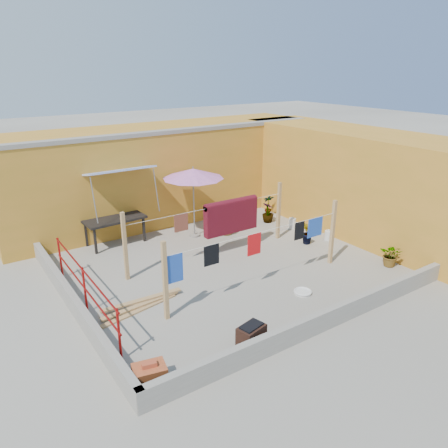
{
  "coord_description": "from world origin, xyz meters",
  "views": [
    {
      "loc": [
        -6.03,
        -8.82,
        5.17
      ],
      "look_at": [
        0.13,
        0.3,
        1.11
      ],
      "focal_mm": 35.0,
      "sensor_mm": 36.0,
      "label": 1
    }
  ],
  "objects_px": {
    "outdoor_table": "(114,220)",
    "water_jug_a": "(328,235)",
    "white_basin": "(303,292)",
    "water_jug_b": "(292,223)",
    "brick_stack": "(150,376)",
    "green_hose": "(235,223)",
    "plant_back_a": "(227,222)",
    "patio_umbrella": "(193,174)",
    "brazier": "(251,336)"
  },
  "relations": [
    {
      "from": "brick_stack",
      "to": "green_hose",
      "type": "bearing_deg",
      "value": 44.48
    },
    {
      "from": "patio_umbrella",
      "to": "white_basin",
      "type": "xyz_separation_m",
      "value": [
        0.26,
        -4.65,
        -1.98
      ]
    },
    {
      "from": "outdoor_table",
      "to": "brazier",
      "type": "distance_m",
      "value": 6.43
    },
    {
      "from": "patio_umbrella",
      "to": "brazier",
      "type": "xyz_separation_m",
      "value": [
        -2.02,
        -5.61,
        -1.79
      ]
    },
    {
      "from": "water_jug_a",
      "to": "plant_back_a",
      "type": "bearing_deg",
      "value": 136.69
    },
    {
      "from": "brazier",
      "to": "white_basin",
      "type": "distance_m",
      "value": 2.48
    },
    {
      "from": "water_jug_b",
      "to": "green_hose",
      "type": "height_order",
      "value": "water_jug_b"
    },
    {
      "from": "white_basin",
      "to": "plant_back_a",
      "type": "distance_m",
      "value": 4.31
    },
    {
      "from": "green_hose",
      "to": "plant_back_a",
      "type": "xyz_separation_m",
      "value": [
        -0.73,
        -0.57,
        0.38
      ]
    },
    {
      "from": "green_hose",
      "to": "plant_back_a",
      "type": "bearing_deg",
      "value": -141.8
    },
    {
      "from": "water_jug_b",
      "to": "green_hose",
      "type": "distance_m",
      "value": 1.94
    },
    {
      "from": "patio_umbrella",
      "to": "green_hose",
      "type": "distance_m",
      "value": 2.61
    },
    {
      "from": "brick_stack",
      "to": "brazier",
      "type": "height_order",
      "value": "brick_stack"
    },
    {
      "from": "patio_umbrella",
      "to": "brazier",
      "type": "bearing_deg",
      "value": -109.79
    },
    {
      "from": "brazier",
      "to": "green_hose",
      "type": "bearing_deg",
      "value": 57.32
    },
    {
      "from": "white_basin",
      "to": "plant_back_a",
      "type": "bearing_deg",
      "value": 80.71
    },
    {
      "from": "water_jug_a",
      "to": "plant_back_a",
      "type": "relative_size",
      "value": 0.41
    },
    {
      "from": "white_basin",
      "to": "green_hose",
      "type": "xyz_separation_m",
      "value": [
        1.42,
        4.81,
        -0.01
      ]
    },
    {
      "from": "water_jug_a",
      "to": "white_basin",
      "type": "bearing_deg",
      "value": -145.83
    },
    {
      "from": "outdoor_table",
      "to": "brazier",
      "type": "height_order",
      "value": "outdoor_table"
    },
    {
      "from": "green_hose",
      "to": "plant_back_a",
      "type": "relative_size",
      "value": 0.61
    },
    {
      "from": "patio_umbrella",
      "to": "plant_back_a",
      "type": "height_order",
      "value": "patio_umbrella"
    },
    {
      "from": "outdoor_table",
      "to": "green_hose",
      "type": "height_order",
      "value": "outdoor_table"
    },
    {
      "from": "white_basin",
      "to": "water_jug_b",
      "type": "distance_m",
      "value": 4.46
    },
    {
      "from": "brick_stack",
      "to": "white_basin",
      "type": "height_order",
      "value": "brick_stack"
    },
    {
      "from": "outdoor_table",
      "to": "water_jug_b",
      "type": "height_order",
      "value": "outdoor_table"
    },
    {
      "from": "brick_stack",
      "to": "white_basin",
      "type": "distance_m",
      "value": 4.47
    },
    {
      "from": "brick_stack",
      "to": "green_hose",
      "type": "height_order",
      "value": "brick_stack"
    },
    {
      "from": "outdoor_table",
      "to": "water_jug_a",
      "type": "relative_size",
      "value": 5.38
    },
    {
      "from": "outdoor_table",
      "to": "brazier",
      "type": "bearing_deg",
      "value": -87.45
    },
    {
      "from": "patio_umbrella",
      "to": "water_jug_b",
      "type": "distance_m",
      "value": 3.78
    },
    {
      "from": "green_hose",
      "to": "plant_back_a",
      "type": "distance_m",
      "value": 1.0
    },
    {
      "from": "patio_umbrella",
      "to": "plant_back_a",
      "type": "relative_size",
      "value": 2.78
    },
    {
      "from": "water_jug_b",
      "to": "brazier",
      "type": "bearing_deg",
      "value": -139.02
    },
    {
      "from": "water_jug_b",
      "to": "outdoor_table",
      "type": "bearing_deg",
      "value": 159.77
    },
    {
      "from": "outdoor_table",
      "to": "brick_stack",
      "type": "bearing_deg",
      "value": -106.01
    },
    {
      "from": "brick_stack",
      "to": "water_jug_a",
      "type": "height_order",
      "value": "brick_stack"
    },
    {
      "from": "outdoor_table",
      "to": "green_hose",
      "type": "distance_m",
      "value": 4.1
    },
    {
      "from": "outdoor_table",
      "to": "plant_back_a",
      "type": "distance_m",
      "value": 3.49
    },
    {
      "from": "water_jug_a",
      "to": "water_jug_b",
      "type": "bearing_deg",
      "value": 98.43
    },
    {
      "from": "brick_stack",
      "to": "plant_back_a",
      "type": "bearing_deg",
      "value": 45.29
    },
    {
      "from": "water_jug_b",
      "to": "green_hose",
      "type": "xyz_separation_m",
      "value": [
        -1.39,
        1.35,
        -0.13
      ]
    },
    {
      "from": "patio_umbrella",
      "to": "brazier",
      "type": "relative_size",
      "value": 3.83
    },
    {
      "from": "outdoor_table",
      "to": "water_jug_b",
      "type": "xyz_separation_m",
      "value": [
        5.37,
        -1.98,
        -0.59
      ]
    },
    {
      "from": "brick_stack",
      "to": "water_jug_b",
      "type": "xyz_separation_m",
      "value": [
        7.19,
        4.35,
        -0.04
      ]
    },
    {
      "from": "outdoor_table",
      "to": "brazier",
      "type": "xyz_separation_m",
      "value": [
        0.29,
        -6.4,
        -0.52
      ]
    },
    {
      "from": "water_jug_b",
      "to": "green_hose",
      "type": "relative_size",
      "value": 0.75
    },
    {
      "from": "patio_umbrella",
      "to": "water_jug_b",
      "type": "height_order",
      "value": "patio_umbrella"
    },
    {
      "from": "white_basin",
      "to": "water_jug_b",
      "type": "bearing_deg",
      "value": 50.95
    },
    {
      "from": "white_basin",
      "to": "water_jug_b",
      "type": "height_order",
      "value": "water_jug_b"
    }
  ]
}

